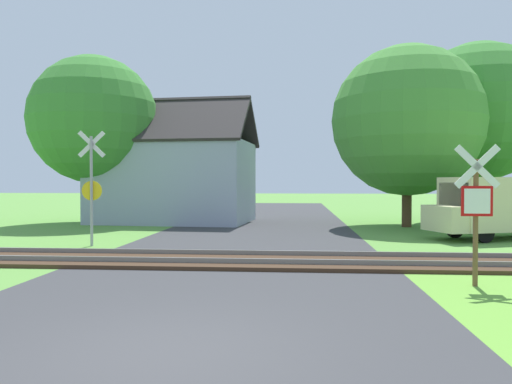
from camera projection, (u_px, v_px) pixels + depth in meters
ground_plane at (164, 354)px, 6.05m from camera, size 160.00×160.00×0.00m
road_asphalt at (196, 311)px, 8.04m from camera, size 8.05×80.00×0.01m
rail_track at (234, 260)px, 12.87m from camera, size 60.00×2.60×0.22m
stop_sign_near at (476, 206)px, 9.87m from camera, size 0.88×0.15×2.82m
crossing_sign_far at (92, 182)px, 16.14m from camera, size 0.87×0.19×3.74m
house at (174, 179)px, 25.61m from camera, size 8.46×6.11×6.38m
tree_left at (94, 120)px, 24.82m from camera, size 6.32×6.32×8.33m
tree_far at (477, 112)px, 25.12m from camera, size 6.96×6.96×9.06m
tree_right at (407, 121)px, 22.83m from camera, size 6.89×6.89×8.31m
mail_truck at (499, 205)px, 18.01m from camera, size 5.24×3.38×2.24m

